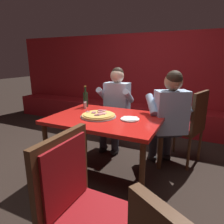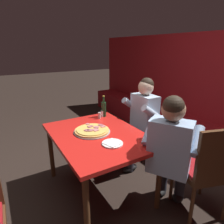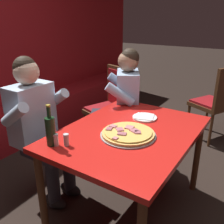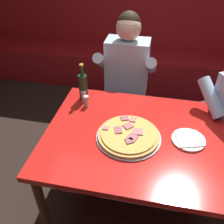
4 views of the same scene
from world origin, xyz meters
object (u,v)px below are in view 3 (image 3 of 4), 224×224
plate_white_paper (145,117)px  pizza (128,134)px  diner_standing_companion (119,102)px  beer_bottle (50,130)px  diner_seated_blue_shirt (39,124)px  dining_chair_by_booth (112,103)px  shaker_parmesan (56,140)px  shaker_red_pepper_flakes (66,140)px  dining_chair_side_aisle (218,99)px  main_dining_table (129,140)px

plate_white_paper → pizza: bearing=-172.8°
pizza → diner_standing_companion: diner_standing_companion is taller
beer_bottle → diner_seated_blue_shirt: bearing=58.8°
dining_chair_by_booth → pizza: bearing=-141.2°
pizza → shaker_parmesan: shaker_parmesan is taller
pizza → beer_bottle: (-0.41, 0.37, 0.09)m
pizza → shaker_red_pepper_flakes: shaker_red_pepper_flakes is taller
shaker_parmesan → diner_standing_companion: (1.10, 0.17, -0.08)m
pizza → shaker_red_pepper_flakes: (-0.36, 0.28, 0.02)m
plate_white_paper → dining_chair_side_aisle: size_ratio=0.21×
pizza → shaker_parmesan: (-0.40, 0.34, 0.02)m
pizza → dining_chair_by_booth: bearing=38.8°
main_dining_table → shaker_parmesan: size_ratio=14.61×
main_dining_table → pizza: pizza is taller
dining_chair_side_aisle → main_dining_table: bearing=169.7°
shaker_red_pepper_flakes → dining_chair_by_booth: dining_chair_by_booth is taller
diner_seated_blue_shirt → plate_white_paper: bearing=-55.3°
shaker_red_pepper_flakes → beer_bottle: bearing=117.4°
shaker_parmesan → diner_standing_companion: 1.12m
beer_bottle → shaker_red_pepper_flakes: beer_bottle is taller
main_dining_table → beer_bottle: beer_bottle is taller
main_dining_table → diner_standing_companion: (0.63, 0.47, 0.04)m
beer_bottle → diner_seated_blue_shirt: size_ratio=0.23×
shaker_parmesan → diner_seated_blue_shirt: bearing=61.6°
shaker_red_pepper_flakes → dining_chair_by_booth: 1.41m
main_dining_table → pizza: bearing=-156.4°
shaker_red_pepper_flakes → dining_chair_side_aisle: 2.26m
main_dining_table → dining_chair_by_booth: bearing=40.0°
dining_chair_side_aisle → dining_chair_by_booth: size_ratio=1.00×
beer_bottle → shaker_parmesan: 0.08m
beer_bottle → diner_standing_companion: 1.13m
main_dining_table → shaker_red_pepper_flakes: (-0.44, 0.24, 0.12)m
beer_bottle → main_dining_table: bearing=-34.5°
beer_bottle → dining_chair_side_aisle: (2.23, -0.65, -0.28)m
beer_bottle → dining_chair_side_aisle: bearing=-16.3°
dining_chair_side_aisle → pizza: bearing=171.3°
shaker_parmesan → diner_standing_companion: bearing=8.8°
diner_seated_blue_shirt → main_dining_table: bearing=-73.2°
main_dining_table → shaker_red_pepper_flakes: bearing=151.1°
plate_white_paper → beer_bottle: (-0.78, 0.32, 0.10)m
shaker_parmesan → diner_seated_blue_shirt: (0.25, 0.46, -0.08)m
diner_seated_blue_shirt → dining_chair_by_booth: size_ratio=1.27×
beer_bottle → shaker_red_pepper_flakes: (0.05, -0.09, -0.07)m
main_dining_table → pizza: size_ratio=3.04×
diner_seated_blue_shirt → dining_chair_by_booth: (1.10, -0.03, -0.12)m
pizza → dining_chair_by_booth: dining_chair_by_booth is taller
shaker_red_pepper_flakes → dining_chair_side_aisle: size_ratio=0.09×
shaker_red_pepper_flakes → dining_chair_by_booth: bearing=20.3°
plate_white_paper → diner_standing_companion: size_ratio=0.16×
plate_white_paper → diner_seated_blue_shirt: (-0.52, 0.75, -0.05)m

